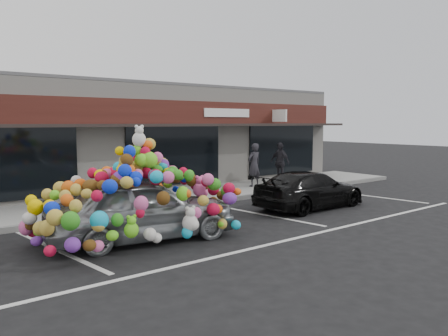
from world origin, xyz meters
TOP-DOWN VIEW (x-y plane):
  - ground at (0.00, 0.00)m, footprint 90.00×90.00m
  - shop_building at (0.00, 8.44)m, footprint 24.00×7.20m
  - sidewalk at (0.00, 4.00)m, footprint 26.00×3.00m
  - kerb at (0.00, 2.50)m, footprint 26.00×0.18m
  - parking_stripe_left at (-3.20, 0.20)m, footprint 0.73×4.37m
  - parking_stripe_mid at (2.80, 0.20)m, footprint 0.73×4.37m
  - parking_stripe_right at (8.20, 0.20)m, footprint 0.73×4.37m
  - lane_line at (2.00, -2.30)m, footprint 14.00×0.12m
  - toy_car at (-1.36, -0.19)m, footprint 3.18×4.94m
  - black_sedan at (4.69, -0.02)m, footprint 1.75×4.16m
  - pedestrian_a at (5.77, 3.89)m, footprint 0.68×0.48m
  - pedestrian_c at (7.49, 4.14)m, footprint 1.04×0.49m

SIDE VIEW (x-z plane):
  - ground at x=0.00m, z-range 0.00..0.00m
  - parking_stripe_left at x=-3.20m, z-range 0.00..0.01m
  - parking_stripe_mid at x=2.80m, z-range 0.00..0.01m
  - parking_stripe_right at x=8.20m, z-range 0.00..0.01m
  - lane_line at x=2.00m, z-range 0.00..0.01m
  - sidewalk at x=0.00m, z-range 0.00..0.15m
  - kerb at x=0.00m, z-range -0.01..0.15m
  - black_sedan at x=4.69m, z-range 0.00..1.20m
  - toy_car at x=-1.36m, z-range -0.44..2.29m
  - pedestrian_c at x=7.49m, z-range 0.15..1.89m
  - pedestrian_a at x=5.77m, z-range 0.15..1.91m
  - shop_building at x=0.00m, z-range 0.01..4.32m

